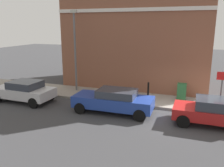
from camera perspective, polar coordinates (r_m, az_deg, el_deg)
name	(u,v)px	position (r m, az deg, el deg)	size (l,w,h in m)	color
ground	(172,114)	(13.69, 14.28, -7.19)	(80.00, 80.00, 0.00)	#38383A
sidewalk	(89,94)	(16.91, -5.66, -2.47)	(2.69, 30.00, 0.15)	gray
corner_building	(140,28)	(19.65, 6.79, 13.37)	(6.43, 10.90, 9.33)	brown
car_red	(215,112)	(12.67, 23.80, -6.27)	(1.82, 3.94, 1.36)	maroon
car_blue	(114,100)	(13.26, 0.45, -4.10)	(1.88, 4.53, 1.37)	navy
car_silver	(24,91)	(16.23, -20.59, -1.65)	(2.00, 4.00, 1.37)	#B7B7BC
utility_cabinet	(181,93)	(15.50, 16.55, -2.20)	(0.46, 0.61, 1.15)	#1E4C28
bollard_near_cabinet	(148,89)	(15.83, 8.80, -1.35)	(0.14, 0.14, 1.04)	black
street_sign	(222,86)	(14.04, 25.13, -0.48)	(0.08, 0.60, 2.30)	#59595B
lamppost	(75,48)	(17.10, -8.98, 8.64)	(0.20, 0.44, 5.72)	#59595B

